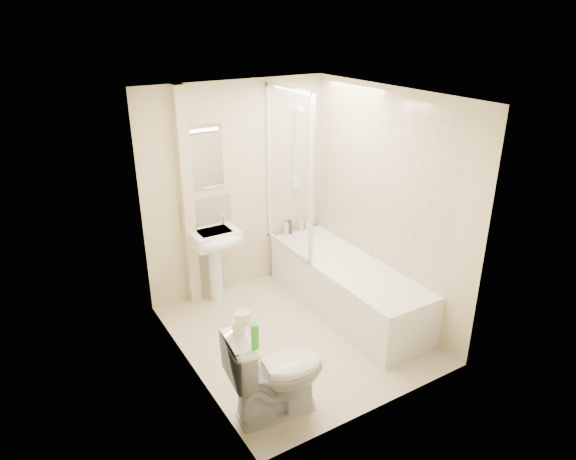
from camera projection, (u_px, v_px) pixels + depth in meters
floor at (296, 334)px, 5.26m from camera, size 2.50×2.50×0.00m
wall_back at (237, 190)px, 5.77m from camera, size 2.20×0.02×2.40m
wall_left at (185, 253)px, 4.26m from camera, size 0.02×2.50×2.40m
wall_right at (386, 205)px, 5.31m from camera, size 0.02×2.50×2.40m
ceiling at (297, 95)px, 4.32m from camera, size 2.20×2.50×0.02m
tile_back at (294, 161)px, 6.03m from camera, size 0.70×0.01×1.75m
tile_right at (378, 181)px, 5.33m from camera, size 0.01×2.10×1.75m
pipe_boxing at (187, 201)px, 5.43m from camera, size 0.12×0.12×2.40m
splashback at (206, 211)px, 5.64m from camera, size 0.60×0.02×0.30m
mirror at (203, 162)px, 5.42m from camera, size 0.46×0.01×0.60m
strip_light at (201, 128)px, 5.26m from camera, size 0.42×0.07×0.07m
bathtub at (347, 285)px, 5.61m from camera, size 0.70×2.10×0.55m
shower_screen at (288, 173)px, 5.51m from camera, size 0.04×0.92×1.80m
shower_fixture at (296, 152)px, 5.95m from camera, size 0.10×0.16×0.99m
pedestal_sink at (216, 246)px, 5.60m from camera, size 0.51×0.47×0.98m
bottle_white_a at (286, 229)px, 6.21m from camera, size 0.06×0.06×0.14m
bottle_black_b at (290, 227)px, 6.23m from camera, size 0.06×0.06×0.17m
bottle_cream at (301, 225)px, 6.31m from camera, size 0.06×0.06×0.15m
bottle_white_b at (308, 224)px, 6.36m from camera, size 0.06×0.06×0.13m
bottle_green at (310, 226)px, 6.39m from camera, size 0.05×0.05×0.08m
toilet at (276, 372)px, 4.09m from camera, size 0.63×0.89×0.80m
toilet_roll_lower at (239, 327)px, 3.87m from camera, size 0.10×0.10×0.10m
toilet_roll_upper at (243, 318)px, 3.81m from camera, size 0.12×0.12×0.09m
green_bottle at (255, 336)px, 3.68m from camera, size 0.06×0.06×0.20m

